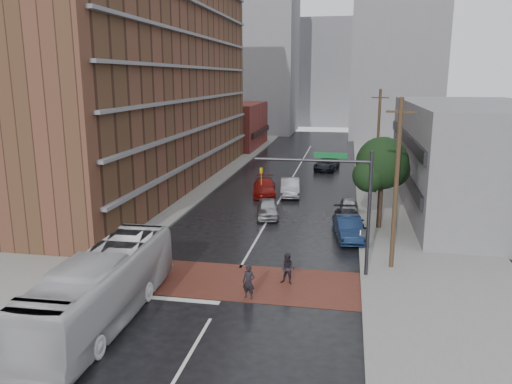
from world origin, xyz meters
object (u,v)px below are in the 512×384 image
Objects in this scene: car_parked_mid at (349,222)px; car_parked_near at (349,228)px; transit_bus at (102,288)px; pedestrian_a at (249,282)px; car_parked_far at (349,206)px; pedestrian_b at (288,269)px; car_travel_b at (290,187)px; car_travel_c at (264,187)px; car_travel_a at (268,208)px; suv_travel at (327,164)px.

car_parked_near is at bearing -98.02° from car_parked_mid.
transit_bus reaches higher than pedestrian_a.
car_parked_far is at bearing 81.48° from car_parked_near.
car_travel_b is (-2.33, 20.85, -0.05)m from pedestrian_b.
pedestrian_b reaches higher than car_travel_c.
pedestrian_a is 13.50m from car_parked_mid.
pedestrian_b is at bearing -90.83° from car_travel_b.
car_travel_c is at bearing 91.72° from car_travel_a.
pedestrian_a is 37.43m from suv_travel.
car_parked_near is (5.57, -12.37, -0.03)m from car_travel_b.
car_travel_c is at bearing 119.66° from car_parked_mid.
car_parked_far is (11.11, 21.01, -0.99)m from transit_bus.
car_travel_b reaches higher than car_parked_near.
car_parked_near is 0.96× the size of car_parked_mid.
suv_travel is (0.50, 35.13, -0.13)m from pedestrian_b.
car_parked_far is (5.57, -5.58, -0.19)m from car_travel_b.
transit_bus is at bearing -132.70° from car_parked_mid.
pedestrian_b is 13.48m from car_travel_a.
transit_bus is 26.63m from car_travel_c.
car_travel_b is at bearing 105.58° from pedestrian_a.
car_travel_a is at bearing -90.82° from suv_travel.
transit_bus is at bearing -136.14° from pedestrian_a.
pedestrian_b is 0.33× the size of suv_travel.
pedestrian_b is 20.97m from car_travel_b.
pedestrian_a is 0.42× the size of car_travel_a.
car_parked_near reaches higher than car_travel_c.
car_parked_near is (6.47, -4.61, 0.06)m from car_travel_a.
car_travel_b reaches higher than car_parked_far.
suv_travel is at bearing 70.65° from car_travel_a.
car_travel_a is 0.90× the size of car_parked_near.
pedestrian_b is 0.33× the size of car_travel_c.
transit_bus is at bearing -113.57° from car_travel_a.
car_parked_mid is (8.02, -10.38, -0.04)m from car_travel_c.
car_parked_near reaches higher than car_travel_a.
pedestrian_a is 15.39m from car_travel_a.
transit_bus is 2.21× the size of car_travel_c.
car_travel_b is at bearing 105.73° from car_parked_near.
transit_bus is 9.78m from pedestrian_b.
car_travel_a is 7.95m from car_parked_near.
suv_travel is 1.06× the size of car_parked_mid.
car_travel_a is 1.16× the size of car_parked_far.
car_parked_mid is at bearing 81.48° from car_parked_near.
car_parked_far is at bearing -43.85° from car_travel_c.
pedestrian_b is 0.35× the size of car_parked_mid.
car_parked_mid is (2.74, -24.81, -0.01)m from suv_travel.
pedestrian_b is at bearing -85.85° from car_travel_a.
car_travel_a reaches higher than car_parked_far.
suv_travel is at bearing 96.62° from car_parked_far.
car_parked_near is 1.84m from car_parked_mid.
transit_bus reaches higher than pedestrian_b.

